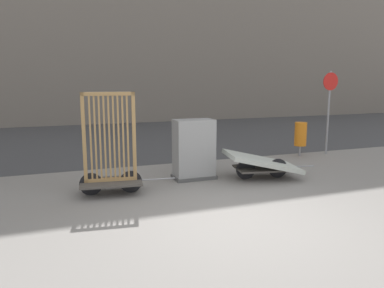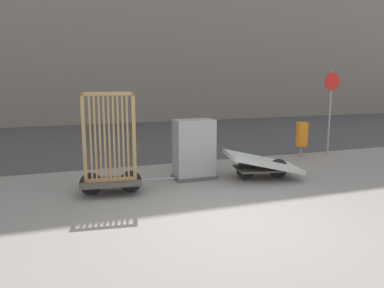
% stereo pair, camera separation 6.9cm
% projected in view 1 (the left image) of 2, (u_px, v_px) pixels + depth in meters
% --- Properties ---
extents(ground_plane, '(60.00, 60.00, 0.00)m').
position_uv_depth(ground_plane, '(239.00, 221.00, 6.12)').
color(ground_plane, gray).
extents(road_strip, '(56.00, 10.10, 0.01)m').
position_uv_depth(road_strip, '(129.00, 138.00, 14.94)').
color(road_strip, '#424244').
rests_on(road_strip, ground_plane).
extents(bike_cart_with_bedframe, '(1.95, 0.93, 2.05)m').
position_uv_depth(bike_cart_with_bedframe, '(111.00, 160.00, 7.48)').
color(bike_cart_with_bedframe, '#4C4742').
rests_on(bike_cart_with_bedframe, ground_plane).
extents(bike_cart_with_mattress, '(2.21, 1.34, 0.64)m').
position_uv_depth(bike_cart_with_mattress, '(262.00, 163.00, 8.72)').
color(bike_cart_with_mattress, '#4C4742').
rests_on(bike_cart_with_mattress, ground_plane).
extents(utility_cabinet, '(0.97, 0.58, 1.39)m').
position_uv_depth(utility_cabinet, '(194.00, 151.00, 8.67)').
color(utility_cabinet, '#4C4C4C').
rests_on(utility_cabinet, ground_plane).
extents(trash_bin, '(0.36, 0.36, 1.03)m').
position_uv_depth(trash_bin, '(301.00, 134.00, 11.26)').
color(trash_bin, gray).
rests_on(trash_bin, ground_plane).
extents(sign_post, '(0.54, 0.06, 2.55)m').
position_uv_depth(sign_post, '(329.00, 101.00, 11.42)').
color(sign_post, gray).
rests_on(sign_post, ground_plane).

